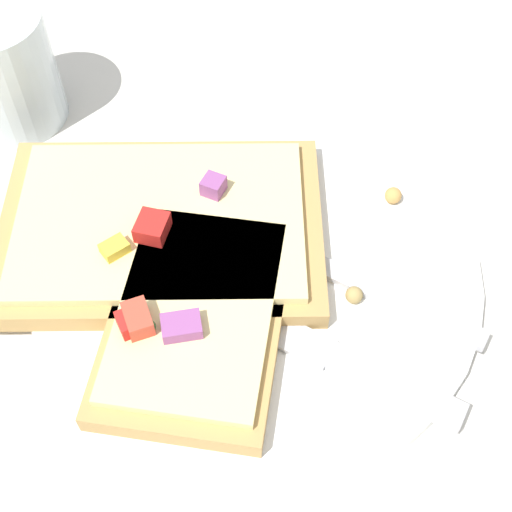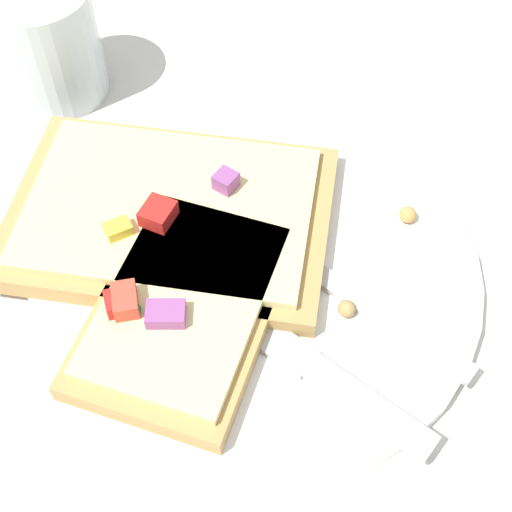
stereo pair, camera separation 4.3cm
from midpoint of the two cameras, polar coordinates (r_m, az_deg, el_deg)
ground_plane at (r=0.45m, az=2.74°, el=-1.82°), size 4.00×4.00×0.00m
plate at (r=0.45m, az=2.77°, el=-1.39°), size 0.28×0.28×0.01m
fork at (r=0.44m, az=7.07°, el=-1.19°), size 0.16×0.15×0.01m
knife at (r=0.41m, az=6.52°, el=-8.32°), size 0.17×0.15×0.01m
pizza_slice_main at (r=0.45m, az=-4.20°, el=3.19°), size 0.23×0.18×0.03m
pizza_slice_corner at (r=0.41m, az=-2.75°, el=-4.20°), size 0.15×0.17×0.03m
crumb_scatter at (r=0.45m, az=12.71°, el=-0.18°), size 0.06×0.08×0.01m
drinking_glass at (r=0.56m, az=-14.16°, el=16.02°), size 0.08×0.08×0.09m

